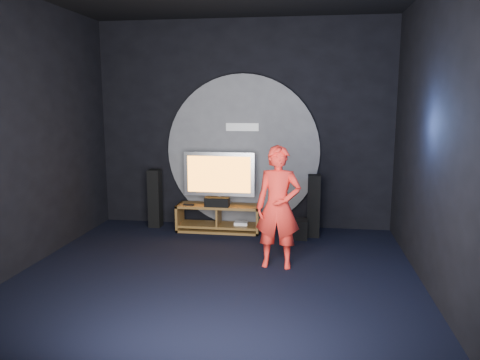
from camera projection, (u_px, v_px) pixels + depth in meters
The scene contains 14 objects.
floor at pixel (215, 277), 5.79m from camera, with size 5.00×5.00×0.00m, color black.
back_wall at pixel (243, 125), 7.94m from camera, with size 5.00×0.04×3.50m, color black.
front_wall at pixel (138, 165), 3.06m from camera, with size 5.00×0.04×3.50m, color black.
left_wall at pixel (18, 134), 5.85m from camera, with size 0.04×5.00×3.50m, color black.
right_wall at pixel (437, 139), 5.14m from camera, with size 0.04×5.00×3.50m, color black.
wall_disc_panel at pixel (243, 152), 7.96m from camera, with size 2.60×0.11×2.60m.
media_console at pixel (219, 220), 7.81m from camera, with size 1.38×0.45×0.45m.
tv at pixel (219, 176), 7.75m from camera, with size 1.18×0.22×0.87m.
center_speaker at pixel (217, 202), 7.62m from camera, with size 0.40×0.15×0.15m, color black.
remote at pixel (189, 205), 7.72m from camera, with size 0.18×0.05×0.02m, color black.
tower_speaker_left at pixel (155, 198), 8.04m from camera, with size 0.20×0.22×1.00m, color black.
tower_speaker_right at pixel (314, 206), 7.46m from camera, with size 0.20×0.22×1.00m, color black.
subwoofer at pixel (299, 229), 7.40m from camera, with size 0.28×0.28×0.31m, color black.
player at pixel (278, 207), 6.04m from camera, with size 0.58×0.38×1.60m, color red.
Camera 1 is at (1.10, -5.40, 2.17)m, focal length 35.00 mm.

